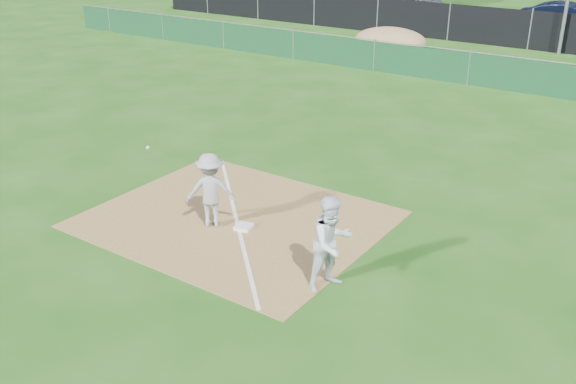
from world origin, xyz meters
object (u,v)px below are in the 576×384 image
object	(u,v)px
runner	(332,243)
car_mid	(569,20)
play_at_first	(211,190)
car_left	(428,9)
first_base	(244,227)

from	to	relation	value
runner	car_mid	size ratio (longest dim) A/B	0.34
play_at_first	runner	bearing A→B (deg)	-10.45
runner	car_mid	bearing A→B (deg)	25.00
play_at_first	car_left	xyz separation A→B (m)	(-6.75, 26.84, -0.05)
car_mid	play_at_first	bearing A→B (deg)	173.88
runner	car_left	world-z (taller)	runner
car_left	car_mid	xyz separation A→B (m)	(7.69, 0.20, 0.07)
car_left	car_mid	distance (m)	7.69
first_base	car_left	size ratio (longest dim) A/B	0.08
play_at_first	car_left	world-z (taller)	play_at_first
first_base	car_mid	bearing A→B (deg)	89.36
runner	car_left	size ratio (longest dim) A/B	0.39
car_left	runner	bearing A→B (deg)	-149.62
play_at_first	car_left	bearing A→B (deg)	104.11
first_base	play_at_first	size ratio (longest dim) A/B	0.13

